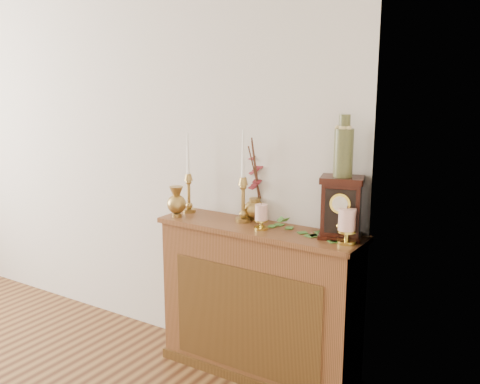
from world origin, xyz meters
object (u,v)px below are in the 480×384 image
Objects in this scene: candlestick_left at (189,187)px; candlestick_center at (243,192)px; bud_vase at (177,202)px; ginger_jar at (256,182)px; ceramic_vase at (344,149)px; mantel_clock at (341,208)px.

candlestick_center reaches higher than candlestick_left.
bud_vase is 0.38× the size of ginger_jar.
ceramic_vase is at bearing 0.24° from candlestick_left.
candlestick_left reaches higher than bud_vase.
candlestick_left is 0.41m from candlestick_center.
ceramic_vase is (-0.00, 0.00, 0.32)m from mantel_clock.
ginger_jar is (0.43, 0.23, 0.13)m from bud_vase.
ceramic_vase is (1.02, 0.00, 0.32)m from candlestick_left.
ceramic_vase is at bearing 7.61° from bud_vase.
bud_vase is 1.02m from mantel_clock.
ginger_jar is at bearing 170.67° from ceramic_vase.
candlestick_left is 1.06m from ceramic_vase.
ginger_jar is (0.03, 0.11, 0.05)m from candlestick_center.
bud_vase is at bearing 170.81° from mantel_clock.
candlestick_left is 1.50× the size of mantel_clock.
candlestick_left is 1.55× the size of ceramic_vase.
candlestick_left is at bearing 92.96° from bud_vase.
ginger_jar is 1.49× the size of mantel_clock.
mantel_clock is at bearing 7.44° from bud_vase.
bud_vase is at bearing -162.65° from candlestick_center.
candlestick_left is 1.02m from mantel_clock.
bud_vase is at bearing -172.39° from ceramic_vase.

